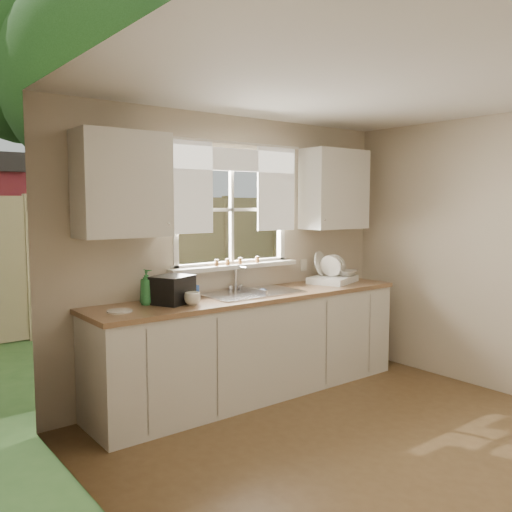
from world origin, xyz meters
TOP-DOWN VIEW (x-y plane):
  - ground at (0.00, 0.00)m, footprint 4.00×4.00m
  - room_walls at (0.00, -0.07)m, footprint 3.62×4.02m
  - ceiling at (0.00, 0.00)m, footprint 3.60×4.00m
  - window at (0.00, 2.00)m, footprint 1.38×0.16m
  - curtains at (0.00, 1.95)m, footprint 1.50×0.03m
  - base_cabinets at (0.00, 1.68)m, footprint 3.00×0.62m
  - countertop at (0.00, 1.68)m, footprint 3.04×0.65m
  - upper_cabinet_left at (-1.15, 1.82)m, footprint 0.70×0.33m
  - upper_cabinet_right at (1.15, 1.82)m, footprint 0.70×0.33m
  - wall_outlet at (0.88, 1.99)m, footprint 0.08×0.01m
  - sill_jars at (-0.01, 1.94)m, footprint 0.50×0.04m
  - backyard at (0.58, 8.42)m, footprint 20.00×10.00m
  - sink at (0.00, 1.71)m, footprint 0.88×0.52m
  - dish_rack at (1.05, 1.74)m, footprint 0.59×0.52m
  - bowl at (1.19, 1.69)m, footprint 0.28×0.28m
  - soap_bottle_a at (-0.98, 1.80)m, footprint 0.14×0.14m
  - soap_bottle_b at (-0.54, 1.81)m, footprint 0.08×0.08m
  - soap_bottle_c at (-0.67, 1.80)m, footprint 0.17×0.17m
  - saucer at (-1.27, 1.66)m, footprint 0.19×0.19m
  - cup at (-0.71, 1.56)m, footprint 0.17×0.17m
  - black_appliance at (-0.79, 1.73)m, footprint 0.39×0.37m

SIDE VIEW (x-z plane):
  - ground at x=0.00m, z-range 0.00..0.00m
  - base_cabinets at x=0.00m, z-range 0.00..0.87m
  - sink at x=0.00m, z-range 0.64..1.04m
  - countertop at x=0.00m, z-range 0.87..0.91m
  - saucer at x=-1.27m, z-range 0.91..0.92m
  - cup at x=-0.71m, z-range 0.91..1.01m
  - dish_rack at x=1.05m, z-range 0.82..1.13m
  - soap_bottle_c at x=-0.67m, z-range 0.91..1.07m
  - soap_bottle_b at x=-0.54m, z-range 0.91..1.08m
  - bowl at x=1.19m, z-range 0.97..1.03m
  - black_appliance at x=-0.79m, z-range 0.91..1.13m
  - soap_bottle_a at x=-0.98m, z-range 0.91..1.19m
  - wall_outlet at x=0.88m, z-range 1.02..1.14m
  - sill_jars at x=-0.01m, z-range 1.15..1.21m
  - room_walls at x=0.00m, z-range -0.01..2.49m
  - window at x=0.00m, z-range 0.95..2.02m
  - upper_cabinet_left at x=-1.15m, z-range 1.45..2.25m
  - upper_cabinet_right at x=1.15m, z-range 1.45..2.25m
  - curtains at x=0.00m, z-range 1.53..2.34m
  - ceiling at x=0.00m, z-range 2.49..2.51m
  - backyard at x=0.58m, z-range 0.40..6.53m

